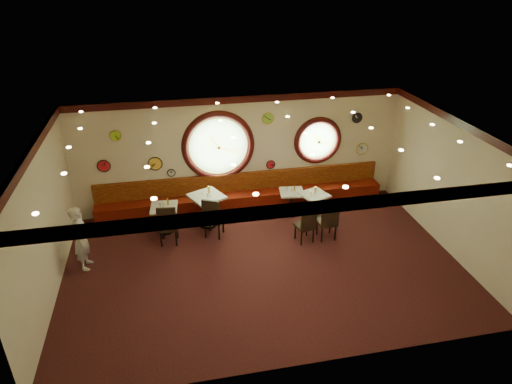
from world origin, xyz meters
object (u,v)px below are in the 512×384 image
object	(u,v)px
condiment_c_salt	(287,189)
condiment_d_bottle	(315,190)
condiment_b_pepper	(207,194)
waiter	(82,238)
condiment_c_pepper	(292,190)
table_a	(165,216)
chair_d	(329,218)
condiment_a_salt	(160,205)
chair_b	(213,215)
table_d	(314,203)
chair_c	(307,222)
table_c	(291,200)
condiment_a_pepper	(163,205)
condiment_a_bottle	(168,202)
chair_a	(168,223)
condiment_d_pepper	(315,192)
condiment_b_bottle	(209,190)
condiment_d_salt	(311,192)
table_b	(207,206)
condiment_b_salt	(202,193)
condiment_c_bottle	(295,188)

from	to	relation	value
condiment_c_salt	condiment_d_bottle	xyz separation A→B (m)	(0.69, -0.35, 0.07)
condiment_b_pepper	waiter	world-z (taller)	waiter
condiment_d_bottle	waiter	world-z (taller)	waiter
condiment_c_pepper	condiment_d_bottle	bearing A→B (deg)	-23.55
table_a	chair_d	bearing A→B (deg)	-16.99
waiter	condiment_a_salt	bearing A→B (deg)	-49.95
chair_b	table_d	bearing A→B (deg)	33.35
chair_c	condiment_d_bottle	bearing A→B (deg)	51.66
table_c	chair_d	distance (m)	1.55
condiment_a_pepper	condiment_a_bottle	distance (m)	0.15
chair_c	condiment_b_pepper	bearing A→B (deg)	138.24
chair_a	condiment_a_pepper	world-z (taller)	chair_a
condiment_c_salt	condiment_b_pepper	bearing A→B (deg)	-174.36
condiment_d_pepper	condiment_b_bottle	distance (m)	2.84
chair_d	condiment_a_salt	distance (m)	4.25
chair_c	condiment_b_pepper	distance (m)	2.67
condiment_a_salt	condiment_d_salt	distance (m)	3.96
table_c	condiment_a_pepper	bearing A→B (deg)	-175.97
table_b	chair_a	world-z (taller)	chair_a
condiment_b_pepper	table_c	bearing A→B (deg)	3.17
table_d	chair_b	size ratio (longest dim) A/B	1.26
condiment_d_pepper	table_d	bearing A→B (deg)	-150.63
waiter	chair_b	bearing A→B (deg)	-72.11
table_b	chair_c	distance (m)	2.67
chair_a	chair_c	distance (m)	3.39
waiter	chair_a	bearing A→B (deg)	-68.77
condiment_c_pepper	condiment_a_bottle	xyz separation A→B (m)	(-3.32, -0.15, 0.07)
condiment_d_salt	chair_a	bearing A→B (deg)	-171.58
condiment_b_salt	condiment_c_pepper	world-z (taller)	condiment_b_salt
chair_a	condiment_b_pepper	bearing A→B (deg)	42.46
condiment_b_salt	condiment_d_pepper	distance (m)	3.01
condiment_d_salt	condiment_d_pepper	xyz separation A→B (m)	(0.12, -0.01, -0.00)
condiment_d_bottle	condiment_c_salt	bearing A→B (deg)	152.95
condiment_c_pepper	waiter	bearing A→B (deg)	-165.10
chair_b	condiment_a_pepper	bearing A→B (deg)	-178.12
condiment_b_salt	condiment_c_bottle	size ratio (longest dim) A/B	0.56
condiment_c_salt	condiment_d_bottle	world-z (taller)	condiment_d_bottle
table_b	condiment_a_bottle	xyz separation A→B (m)	(-0.99, -0.05, 0.28)
table_a	condiment_b_pepper	size ratio (longest dim) A/B	7.89
chair_a	condiment_d_pepper	xyz separation A→B (m)	(3.93, 0.55, 0.16)
table_a	condiment_b_bottle	world-z (taller)	condiment_b_bottle
condiment_d_bottle	waiter	size ratio (longest dim) A/B	0.11
chair_a	condiment_c_bottle	distance (m)	3.56
condiment_b_bottle	waiter	distance (m)	3.35
table_b	condiment_a_bottle	size ratio (longest dim) A/B	5.75
condiment_a_salt	condiment_c_salt	distance (m)	3.42
table_d	condiment_a_pepper	xyz separation A→B (m)	(-3.97, 0.09, 0.33)
chair_c	waiter	bearing A→B (deg)	167.84
condiment_d_bottle	chair_d	bearing A→B (deg)	-91.58
chair_c	condiment_b_bottle	size ratio (longest dim) A/B	3.42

